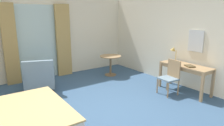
# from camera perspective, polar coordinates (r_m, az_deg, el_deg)

# --- Properties ---
(ground) EXTENTS (6.43, 7.35, 0.10)m
(ground) POSITION_cam_1_polar(r_m,az_deg,el_deg) (4.39, -2.30, -15.19)
(ground) COLOR #38567A
(wall_back) EXTENTS (6.03, 0.12, 2.68)m
(wall_back) POSITION_cam_1_polar(r_m,az_deg,el_deg) (7.00, -18.05, 7.07)
(wall_back) COLOR silver
(wall_back) RESTS_ON ground
(wall_right) EXTENTS (0.12, 6.95, 2.68)m
(wall_right) POSITION_cam_1_polar(r_m,az_deg,el_deg) (6.03, 21.88, 5.79)
(wall_right) COLOR silver
(wall_right) RESTS_ON ground
(balcony_glass_door) EXTENTS (1.19, 0.02, 2.36)m
(balcony_glass_door) POSITION_cam_1_polar(r_m,az_deg,el_deg) (6.85, -20.26, 5.41)
(balcony_glass_door) COLOR silver
(balcony_glass_door) RESTS_ON ground
(curtain_panel_left) EXTENTS (0.39, 0.10, 2.39)m
(curtain_panel_left) POSITION_cam_1_polar(r_m,az_deg,el_deg) (6.59, -26.87, 4.60)
(curtain_panel_left) COLOR tan
(curtain_panel_left) RESTS_ON ground
(curtain_panel_right) EXTENTS (0.48, 0.10, 2.39)m
(curtain_panel_right) POSITION_cam_1_polar(r_m,az_deg,el_deg) (7.01, -13.61, 6.16)
(curtain_panel_right) COLOR tan
(curtain_panel_right) RESTS_ON ground
(writing_desk) EXTENTS (0.54, 1.37, 0.75)m
(writing_desk) POSITION_cam_1_polar(r_m,az_deg,el_deg) (5.72, 20.13, -1.44)
(writing_desk) COLOR tan
(writing_desk) RESTS_ON ground
(desk_chair) EXTENTS (0.44, 0.46, 0.91)m
(desk_chair) POSITION_cam_1_polar(r_m,az_deg,el_deg) (5.51, 16.25, -3.38)
(desk_chair) COLOR gray
(desk_chair) RESTS_ON ground
(desk_lamp) EXTENTS (0.16, 0.26, 0.43)m
(desk_lamp) POSITION_cam_1_polar(r_m,az_deg,el_deg) (5.97, 17.12, 3.24)
(desk_lamp) COLOR tan
(desk_lamp) RESTS_ON writing_desk
(closed_book) EXTENTS (0.27, 0.30, 0.03)m
(closed_book) POSITION_cam_1_polar(r_m,az_deg,el_deg) (5.54, 21.17, -0.81)
(closed_book) COLOR brown
(closed_book) RESTS_ON writing_desk
(armchair_by_window) EXTENTS (0.96, 0.91, 0.90)m
(armchair_by_window) POSITION_cam_1_polar(r_m,az_deg,el_deg) (5.88, -19.79, -4.09)
(armchair_by_window) COLOR gray
(armchair_by_window) RESTS_ON ground
(round_cafe_table) EXTENTS (0.72, 0.72, 0.69)m
(round_cafe_table) POSITION_cam_1_polar(r_m,az_deg,el_deg) (6.89, -0.42, 0.65)
(round_cafe_table) COLOR tan
(round_cafe_table) RESTS_ON ground
(wall_mirror) EXTENTS (0.02, 0.44, 0.58)m
(wall_mirror) POSITION_cam_1_polar(r_m,az_deg,el_deg) (5.88, 22.66, 5.81)
(wall_mirror) COLOR silver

